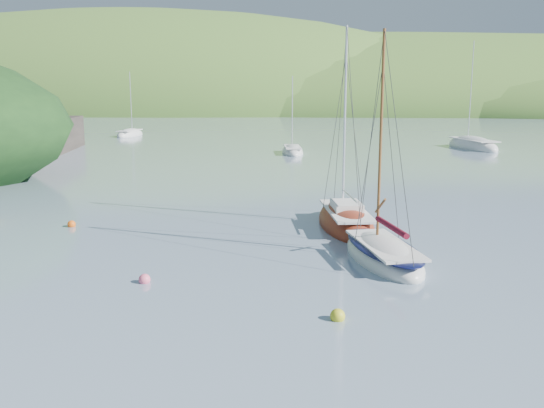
# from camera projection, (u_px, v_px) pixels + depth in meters

# --- Properties ---
(ground) EXTENTS (700.00, 700.00, 0.00)m
(ground) POSITION_uv_depth(u_px,v_px,m) (243.00, 315.00, 19.12)
(ground) COLOR slate
(ground) RESTS_ON ground
(shoreline_hills) EXTENTS (690.00, 135.00, 56.00)m
(shoreline_hills) POSITION_uv_depth(u_px,v_px,m) (294.00, 108.00, 188.34)
(shoreline_hills) COLOR #395E24
(shoreline_hills) RESTS_ON ground
(daysailer_white) EXTENTS (4.07, 6.92, 10.02)m
(daysailer_white) POSITION_uv_depth(u_px,v_px,m) (383.00, 255.00, 25.04)
(daysailer_white) COLOR silver
(daysailer_white) RESTS_ON ground
(sloop_red) EXTENTS (3.74, 7.69, 10.90)m
(sloop_red) POSITION_uv_depth(u_px,v_px,m) (346.00, 223.00, 30.93)
(sloop_red) COLOR maroon
(sloop_red) RESTS_ON ground
(distant_sloop_a) EXTENTS (2.99, 6.35, 8.72)m
(distant_sloop_a) POSITION_uv_depth(u_px,v_px,m) (292.00, 152.00, 63.59)
(distant_sloop_a) COLOR silver
(distant_sloop_a) RESTS_ON ground
(distant_sloop_b) EXTENTS (5.82, 9.64, 12.98)m
(distant_sloop_b) POSITION_uv_depth(u_px,v_px,m) (473.00, 147.00, 68.50)
(distant_sloop_b) COLOR silver
(distant_sloop_b) RESTS_ON ground
(distant_sloop_c) EXTENTS (3.03, 6.96, 9.65)m
(distant_sloop_c) POSITION_uv_depth(u_px,v_px,m) (130.00, 135.00, 85.19)
(distant_sloop_c) COLOR silver
(distant_sloop_c) RESTS_ON ground
(mooring_buoys) EXTENTS (13.93, 11.60, 0.47)m
(mooring_buoys) POSITION_uv_depth(u_px,v_px,m) (181.00, 271.00, 23.20)
(mooring_buoys) COLOR gold
(mooring_buoys) RESTS_ON ground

